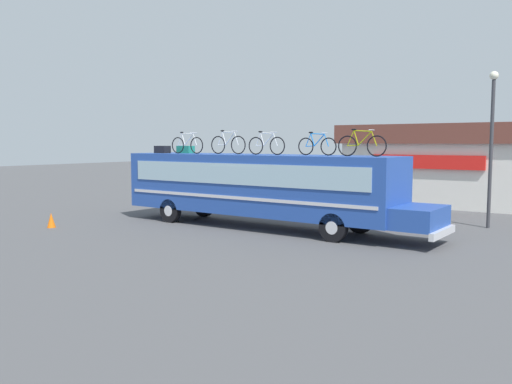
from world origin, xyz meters
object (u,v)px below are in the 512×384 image
Objects in this scene: rooftop_bicycle_1 at (187,144)px; rooftop_bicycle_3 at (266,145)px; luggage_bag_1 at (162,149)px; traffic_cone at (51,220)px; bus at (260,185)px; rooftop_bicycle_4 at (317,145)px; street_lamp at (492,135)px; luggage_bag_2 at (186,149)px; rooftop_bicycle_5 at (362,145)px; rooftop_bicycle_2 at (228,144)px.

rooftop_bicycle_1 is 1.06× the size of rooftop_bicycle_3.
luggage_bag_1 is 1.09× the size of traffic_cone.
rooftop_bicycle_4 is (2.38, 0.28, 1.57)m from bus.
bus is 2.19× the size of street_lamp.
luggage_bag_2 is (0.84, 0.59, -0.00)m from luggage_bag_1.
rooftop_bicycle_1 is at bearing -179.04° from rooftop_bicycle_5.
luggage_bag_2 is 2.67m from rooftop_bicycle_2.
bus is 5.30m from luggage_bag_1.
rooftop_bicycle_3 reaches higher than traffic_cone.
rooftop_bicycle_2 is at bearing -176.36° from rooftop_bicycle_4.
rooftop_bicycle_3 is at bearing -5.55° from luggage_bag_2.
bus is 2.29m from rooftop_bicycle_2.
luggage_bag_1 reaches higher than traffic_cone.
rooftop_bicycle_3 is 9.03m from traffic_cone.
luggage_bag_1 is at bearing -176.99° from bus.
rooftop_bicycle_1 reaches higher than rooftop_bicycle_4.
rooftop_bicycle_2 is (3.48, 0.29, 0.24)m from luggage_bag_1.
rooftop_bicycle_2 is at bearing -150.26° from street_lamp.
bus is 7.87× the size of rooftop_bicycle_3.
rooftop_bicycle_3 is 3.98m from rooftop_bicycle_5.
rooftop_bicycle_3 is at bearing 1.44° from luggage_bag_1.
rooftop_bicycle_2 is at bearing 43.78° from traffic_cone.
street_lamp is at bearing 37.16° from rooftop_bicycle_3.
street_lamp reaches higher than traffic_cone.
rooftop_bicycle_5 reaches higher than rooftop_bicycle_3.
rooftop_bicycle_4 is at bearing 11.63° from rooftop_bicycle_3.
rooftop_bicycle_1 is at bearing -153.54° from street_lamp.
luggage_bag_1 is 3.51m from rooftop_bicycle_2.
luggage_bag_1 is (-5.11, -0.27, 1.36)m from bus.
luggage_bag_2 is 0.41× the size of rooftop_bicycle_5.
bus is 22.68× the size of traffic_cone.
luggage_bag_2 is 12.64m from street_lamp.
luggage_bag_2 is 0.44× the size of rooftop_bicycle_3.
rooftop_bicycle_3 is 2.88× the size of traffic_cone.
rooftop_bicycle_2 is 7.66m from traffic_cone.
bus is 7.43× the size of rooftop_bicycle_2.
rooftop_bicycle_1 is at bearing -174.51° from rooftop_bicycle_4.
luggage_bag_2 is at bearing 179.63° from rooftop_bicycle_4.
traffic_cone is (-7.10, -4.72, -2.98)m from rooftop_bicycle_3.
rooftop_bicycle_4 is 2.74× the size of traffic_cone.
rooftop_bicycle_2 reaches higher than luggage_bag_1.
luggage_bag_2 reaches higher than bus.
rooftop_bicycle_2 is 1.11× the size of rooftop_bicycle_4.
luggage_bag_1 is 0.11× the size of street_lamp.
rooftop_bicycle_2 reaches higher than luggage_bag_2.
street_lamp is at bearing 60.51° from rooftop_bicycle_5.
luggage_bag_1 is at bearing -175.81° from rooftop_bicycle_4.
rooftop_bicycle_5 reaches higher than traffic_cone.
rooftop_bicycle_3 is (2.02, -0.16, -0.02)m from rooftop_bicycle_2.
traffic_cone is (-2.45, -5.17, -2.76)m from luggage_bag_2.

